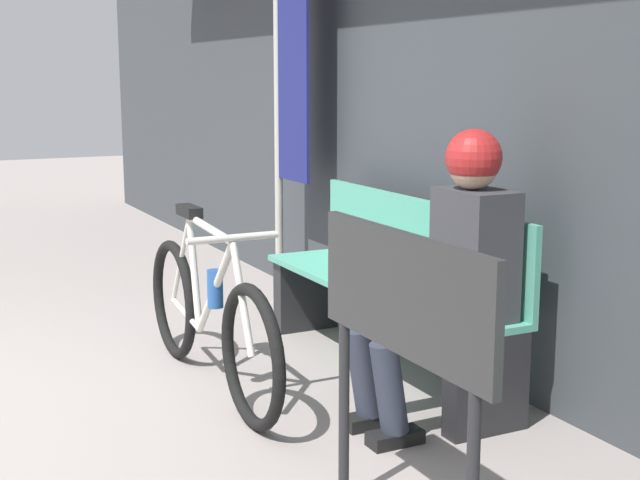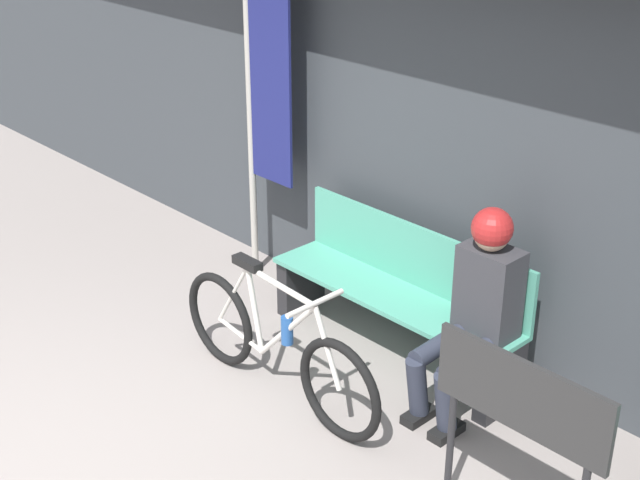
# 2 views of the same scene
# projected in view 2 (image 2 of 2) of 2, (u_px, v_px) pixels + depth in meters

# --- Properties ---
(storefront_wall) EXTENTS (12.00, 0.56, 3.20)m
(storefront_wall) POSITION_uv_depth(u_px,v_px,m) (400.00, 77.00, 5.47)
(storefront_wall) COLOR #3D4247
(storefront_wall) RESTS_ON ground_plane
(park_bench_near) EXTENTS (1.77, 0.42, 0.84)m
(park_bench_near) POSITION_uv_depth(u_px,v_px,m) (398.00, 296.00, 5.55)
(park_bench_near) COLOR #51A88E
(park_bench_near) RESTS_ON ground_plane
(bicycle) EXTENTS (1.65, 0.40, 0.82)m
(bicycle) POSITION_uv_depth(u_px,v_px,m) (276.00, 347.00, 5.13)
(bicycle) COLOR black
(bicycle) RESTS_ON ground_plane
(person_seated) EXTENTS (0.34, 0.65, 1.22)m
(person_seated) POSITION_uv_depth(u_px,v_px,m) (477.00, 300.00, 4.91)
(person_seated) COLOR #2D3342
(person_seated) RESTS_ON ground_plane
(banner_pole) EXTENTS (0.45, 0.05, 2.37)m
(banner_pole) POSITION_uv_depth(u_px,v_px,m) (264.00, 87.00, 6.02)
(banner_pole) COLOR #B7B2A8
(banner_pole) RESTS_ON ground_plane
(signboard) EXTENTS (0.89, 0.04, 0.99)m
(signboard) POSITION_uv_depth(u_px,v_px,m) (519.00, 409.00, 3.92)
(signboard) COLOR #232326
(signboard) RESTS_ON ground_plane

